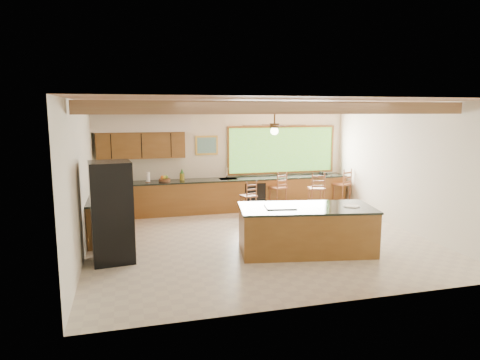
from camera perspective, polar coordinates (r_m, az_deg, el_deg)
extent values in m
plane|color=#BFB39F|center=(9.49, 2.57, -8.02)|extent=(7.20, 7.20, 0.00)
cube|color=beige|center=(12.27, -1.95, 3.08)|extent=(7.20, 0.04, 3.00)
cube|color=beige|center=(6.18, 11.76, -3.19)|extent=(7.20, 0.04, 3.00)
cube|color=beige|center=(8.78, -20.38, 0.06)|extent=(0.04, 6.50, 3.00)
cube|color=beige|center=(10.79, 21.19, 1.62)|extent=(0.04, 6.50, 3.00)
cube|color=#95684A|center=(9.06, 2.71, 10.41)|extent=(7.20, 6.50, 0.04)
cube|color=olive|center=(7.55, 6.42, 9.55)|extent=(7.10, 0.15, 0.22)
cube|color=olive|center=(9.54, 1.78, 9.52)|extent=(7.10, 0.15, 0.22)
cube|color=olive|center=(11.28, -0.88, 9.47)|extent=(7.10, 0.15, 0.22)
cube|color=brown|center=(11.74, -13.03, 4.53)|extent=(2.30, 0.35, 0.70)
cube|color=beige|center=(11.64, -13.12, 7.45)|extent=(2.60, 0.50, 0.48)
cylinder|color=#FFEABF|center=(11.65, -16.54, 6.18)|extent=(0.10, 0.10, 0.01)
cylinder|color=#FFEABF|center=(11.69, -9.63, 6.44)|extent=(0.10, 0.10, 0.01)
cube|color=#80BD43|center=(12.71, 5.58, 4.02)|extent=(3.20, 0.04, 1.30)
cube|color=gold|center=(12.10, -4.47, 4.63)|extent=(0.64, 0.03, 0.54)
cube|color=#467E68|center=(12.08, -4.45, 4.63)|extent=(0.54, 0.01, 0.44)
cube|color=brown|center=(12.10, -1.56, -2.08)|extent=(7.00, 0.65, 0.88)
cube|color=black|center=(12.02, -1.57, 0.07)|extent=(7.04, 0.69, 0.04)
cube|color=brown|center=(10.28, -17.47, -4.55)|extent=(0.65, 2.35, 0.88)
cube|color=black|center=(10.18, -17.60, -2.03)|extent=(0.69, 2.39, 0.04)
cube|color=black|center=(11.97, 2.07, -2.31)|extent=(0.60, 0.02, 0.78)
cube|color=silver|center=(12.02, -1.57, 0.09)|extent=(0.50, 0.38, 0.03)
cylinder|color=silver|center=(12.19, -1.79, 1.00)|extent=(0.03, 0.03, 0.30)
cylinder|color=silver|center=(12.07, -1.68, 1.55)|extent=(0.03, 0.20, 0.03)
cylinder|color=white|center=(11.67, -12.18, 0.36)|extent=(0.11, 0.11, 0.27)
cylinder|color=#21461C|center=(11.75, -14.97, 0.16)|extent=(0.06, 0.06, 0.21)
cylinder|color=#21461C|center=(11.74, -15.02, 0.10)|extent=(0.05, 0.05, 0.19)
cube|color=black|center=(13.02, 11.07, 0.89)|extent=(0.21, 0.17, 0.09)
cube|color=brown|center=(8.73, 8.78, -6.64)|extent=(2.77, 1.64, 0.88)
cube|color=black|center=(8.61, 8.86, -3.69)|extent=(2.82, 1.68, 0.04)
cube|color=black|center=(8.50, 5.39, -3.59)|extent=(0.65, 0.55, 0.02)
cylinder|color=white|center=(8.83, 14.63, -3.37)|extent=(0.32, 0.32, 0.02)
cube|color=black|center=(8.31, -16.73, -4.12)|extent=(0.81, 0.79, 1.90)
cube|color=silver|center=(8.31, -14.18, -4.02)|extent=(0.03, 0.05, 1.74)
cube|color=brown|center=(12.00, 5.08, -1.01)|extent=(0.52, 0.52, 0.04)
cylinder|color=brown|center=(11.86, 4.59, -2.87)|extent=(0.04, 0.04, 0.67)
cylinder|color=brown|center=(11.97, 6.05, -2.78)|extent=(0.04, 0.04, 0.67)
cylinder|color=brown|center=(12.16, 4.08, -2.56)|extent=(0.04, 0.04, 0.67)
cylinder|color=brown|center=(12.27, 5.51, -2.48)|extent=(0.04, 0.04, 0.67)
cube|color=brown|center=(11.19, 1.14, -2.12)|extent=(0.44, 0.44, 0.04)
cylinder|color=brown|center=(11.08, 0.62, -3.89)|extent=(0.03, 0.03, 0.59)
cylinder|color=brown|center=(11.16, 2.04, -3.81)|extent=(0.03, 0.03, 0.59)
cylinder|color=brown|center=(11.35, 0.23, -3.58)|extent=(0.03, 0.03, 0.59)
cylinder|color=brown|center=(11.43, 1.62, -3.50)|extent=(0.03, 0.03, 0.59)
cube|color=brown|center=(11.90, 10.15, -1.10)|extent=(0.49, 0.49, 0.04)
cylinder|color=brown|center=(11.76, 9.71, -3.03)|extent=(0.04, 0.04, 0.69)
cylinder|color=brown|center=(11.90, 11.17, -2.93)|extent=(0.04, 0.04, 0.69)
cylinder|color=brown|center=(12.05, 9.05, -2.71)|extent=(0.04, 0.04, 0.69)
cylinder|color=brown|center=(12.19, 10.48, -2.61)|extent=(0.04, 0.04, 0.69)
cube|color=brown|center=(12.80, 13.46, -0.53)|extent=(0.54, 0.54, 0.04)
cylinder|color=brown|center=(12.65, 13.09, -2.29)|extent=(0.04, 0.04, 0.68)
cylinder|color=brown|center=(12.80, 14.39, -2.21)|extent=(0.04, 0.04, 0.68)
cylinder|color=brown|center=(12.93, 12.41, -2.02)|extent=(0.04, 0.04, 0.68)
cylinder|color=brown|center=(13.08, 13.69, -1.94)|extent=(0.04, 0.04, 0.68)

